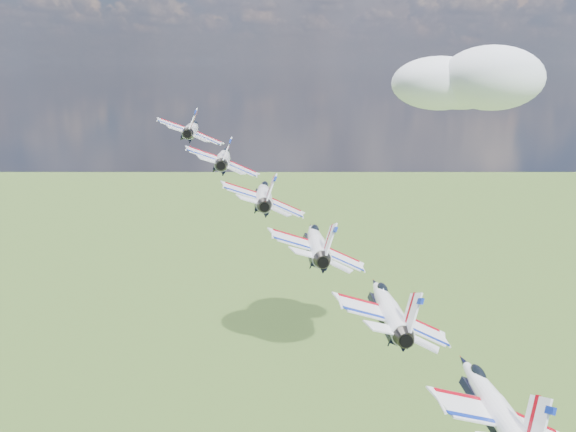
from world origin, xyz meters
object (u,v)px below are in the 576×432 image
(jet_1, at_px, (224,157))
(jet_0, at_px, (192,129))
(jet_2, at_px, (264,194))
(jet_4, at_px, (388,307))
(jet_3, at_px, (316,242))
(jet_5, at_px, (491,401))

(jet_1, bearing_deg, jet_0, 114.63)
(jet_2, bearing_deg, jet_1, 114.63)
(jet_1, height_order, jet_4, jet_1)
(jet_3, bearing_deg, jet_1, 114.63)
(jet_0, height_order, jet_5, jet_0)
(jet_0, xyz_separation_m, jet_3, (28.26, -28.13, -8.68))
(jet_0, xyz_separation_m, jet_5, (47.10, -46.89, -14.47))
(jet_2, distance_m, jet_5, 40.81)
(jet_1, xyz_separation_m, jet_5, (37.68, -37.51, -11.57))
(jet_0, height_order, jet_3, jet_0)
(jet_0, xyz_separation_m, jet_1, (9.42, -9.38, -2.89))
(jet_4, bearing_deg, jet_2, 114.63)
(jet_5, bearing_deg, jet_1, 114.63)
(jet_0, height_order, jet_1, jet_0)
(jet_4, height_order, jet_5, jet_4)
(jet_1, xyz_separation_m, jet_3, (18.84, -18.76, -5.79))
(jet_3, distance_m, jet_4, 13.60)
(jet_0, distance_m, jet_3, 40.81)
(jet_2, relative_size, jet_3, 1.00)
(jet_2, bearing_deg, jet_4, -65.37)
(jet_0, distance_m, jet_1, 13.60)
(jet_0, bearing_deg, jet_3, -65.37)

